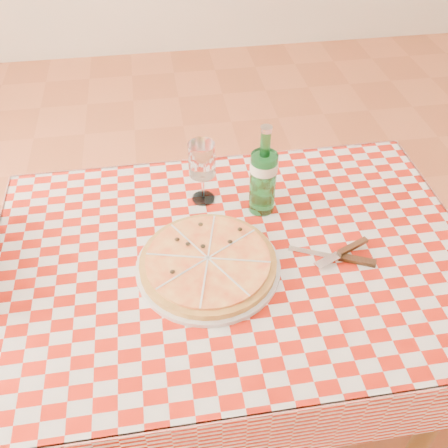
# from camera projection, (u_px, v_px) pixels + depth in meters

# --- Properties ---
(dining_table) EXTENTS (1.20, 0.80, 0.75)m
(dining_table) POSITION_uv_depth(u_px,v_px,m) (234.00, 278.00, 1.41)
(dining_table) COLOR brown
(dining_table) RESTS_ON ground
(tablecloth) EXTENTS (1.30, 0.90, 0.01)m
(tablecloth) POSITION_uv_depth(u_px,v_px,m) (235.00, 255.00, 1.35)
(tablecloth) COLOR #991509
(tablecloth) RESTS_ON dining_table
(pizza_plate) EXTENTS (0.46, 0.46, 0.05)m
(pizza_plate) POSITION_uv_depth(u_px,v_px,m) (208.00, 262.00, 1.29)
(pizza_plate) COLOR #BB7D3E
(pizza_plate) RESTS_ON tablecloth
(water_bottle) EXTENTS (0.10, 0.10, 0.28)m
(water_bottle) POSITION_uv_depth(u_px,v_px,m) (264.00, 170.00, 1.38)
(water_bottle) COLOR #1B6D30
(water_bottle) RESTS_ON tablecloth
(wine_glass) EXTENTS (0.10, 0.10, 0.20)m
(wine_glass) POSITION_uv_depth(u_px,v_px,m) (202.00, 173.00, 1.44)
(wine_glass) COLOR white
(wine_glass) RESTS_ON tablecloth
(cutlery) EXTENTS (0.26, 0.22, 0.03)m
(cutlery) POSITION_uv_depth(u_px,v_px,m) (339.00, 255.00, 1.32)
(cutlery) COLOR silver
(cutlery) RESTS_ON tablecloth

